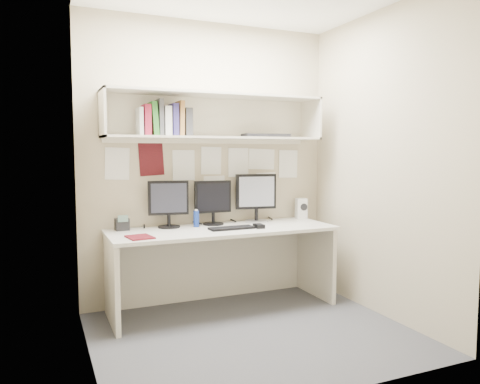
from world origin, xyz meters
name	(u,v)px	position (x,y,z in m)	size (l,w,h in m)	color
floor	(253,334)	(0.00, 0.00, 0.00)	(2.40, 2.00, 0.01)	#414146
wall_back	(209,163)	(0.00, 1.00, 1.30)	(2.40, 0.02, 2.60)	tan
wall_front	(330,171)	(0.00, -1.00, 1.30)	(2.40, 0.02, 2.60)	tan
wall_left	(86,168)	(-1.20, 0.00, 1.30)	(0.02, 2.00, 2.60)	tan
wall_right	(382,164)	(1.20, 0.00, 1.30)	(0.02, 2.00, 2.60)	tan
desk	(223,268)	(0.00, 0.65, 0.37)	(2.00, 0.70, 0.73)	beige
overhead_hutch	(214,117)	(0.00, 0.86, 1.72)	(2.00, 0.38, 0.40)	beige
pinned_papers	(209,168)	(0.00, 0.99, 1.25)	(1.92, 0.01, 0.48)	white
monitor_left	(168,202)	(-0.43, 0.87, 0.96)	(0.36, 0.20, 0.42)	black
monitor_center	(213,200)	(-0.01, 0.87, 0.96)	(0.35, 0.19, 0.41)	black
monitor_right	(256,196)	(0.43, 0.87, 0.98)	(0.40, 0.22, 0.46)	#A5A5AA
keyboard	(232,228)	(0.05, 0.56, 0.74)	(0.40, 0.14, 0.02)	black
mouse	(259,226)	(0.29, 0.52, 0.75)	(0.07, 0.11, 0.04)	black
speaker	(301,208)	(0.94, 0.88, 0.83)	(0.12, 0.13, 0.20)	silver
blue_bottle	(196,219)	(-0.20, 0.80, 0.81)	(0.05, 0.05, 0.16)	navy
maroon_notebook	(140,237)	(-0.77, 0.46, 0.74)	(0.18, 0.22, 0.01)	#530E15
desk_phone	(122,224)	(-0.84, 0.88, 0.78)	(0.12, 0.11, 0.14)	black
book_stack	(165,120)	(-0.47, 0.82, 1.68)	(0.46, 0.19, 0.31)	#BABCB5
hutch_tray	(266,136)	(0.50, 0.80, 1.56)	(0.44, 0.17, 0.03)	black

